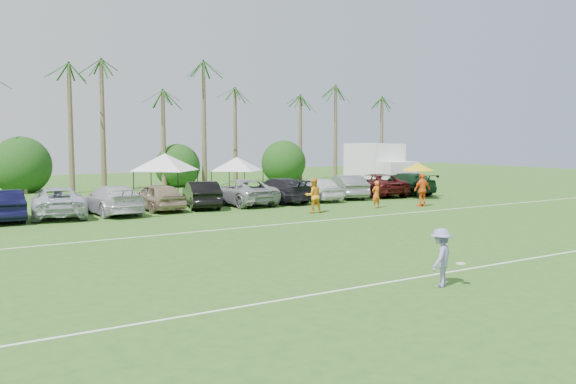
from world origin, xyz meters
TOP-DOWN VIEW (x-y plane):
  - ground at (0.00, 0.00)m, footprint 120.00×120.00m
  - field_lines at (0.00, 8.00)m, footprint 80.00×12.10m
  - palm_tree_4 at (-4.00, 38.00)m, footprint 2.40×2.40m
  - palm_tree_5 at (0.00, 38.00)m, footprint 2.40×2.40m
  - palm_tree_6 at (4.00, 38.00)m, footprint 2.40×2.40m
  - palm_tree_7 at (8.00, 38.00)m, footprint 2.40×2.40m
  - palm_tree_8 at (13.00, 38.00)m, footprint 2.40×2.40m
  - palm_tree_9 at (18.00, 38.00)m, footprint 2.40×2.40m
  - palm_tree_10 at (23.00, 38.00)m, footprint 2.40×2.40m
  - palm_tree_11 at (27.00, 38.00)m, footprint 2.40×2.40m
  - bush_tree_1 at (-6.00, 39.00)m, footprint 4.00×4.00m
  - bush_tree_2 at (6.00, 39.00)m, footprint 4.00×4.00m
  - bush_tree_3 at (16.00, 39.00)m, footprint 4.00×4.00m
  - sideline_player_a at (9.25, 16.76)m, footprint 0.60×0.40m
  - sideline_player_b at (4.80, 16.85)m, footprint 1.10×0.96m
  - sideline_player_c at (12.18, 15.95)m, footprint 1.21×0.58m
  - box_truck at (18.31, 26.81)m, footprint 3.74×7.34m
  - canopy_tent_left at (-0.34, 25.32)m, footprint 4.55×4.55m
  - canopy_tent_right at (5.52, 26.85)m, footprint 4.02×4.02m
  - market_umbrella at (15.02, 19.20)m, footprint 2.18×2.18m
  - frisbee_player at (-2.24, 0.82)m, footprint 1.28×1.04m
  - parked_car_1 at (-10.07, 22.54)m, footprint 1.95×4.88m
  - parked_car_2 at (-7.36, 22.73)m, footprint 3.70×6.09m
  - parked_car_3 at (-4.66, 22.32)m, footprint 2.29×5.47m
  - parked_car_4 at (-1.95, 22.67)m, footprint 2.03×4.70m
  - parked_car_5 at (0.76, 22.55)m, footprint 2.94×5.07m
  - parked_car_6 at (3.47, 22.71)m, footprint 2.80×5.76m
  - parked_car_7 at (6.18, 22.63)m, footprint 2.64×5.60m
  - parked_car_8 at (8.88, 22.26)m, footprint 2.34×4.80m
  - parked_car_9 at (11.59, 22.55)m, footprint 3.11×5.07m
  - parked_car_10 at (14.30, 22.72)m, footprint 3.48×6.02m
  - parked_car_11 at (17.01, 22.46)m, footprint 3.02×5.71m

SIDE VIEW (x-z plane):
  - ground at x=0.00m, z-range 0.00..0.00m
  - field_lines at x=0.00m, z-range 0.00..0.01m
  - parked_car_1 at x=-10.07m, z-range 0.00..1.58m
  - parked_car_2 at x=-7.36m, z-range 0.00..1.58m
  - parked_car_3 at x=-4.66m, z-range 0.00..1.58m
  - parked_car_4 at x=-1.95m, z-range 0.00..1.58m
  - parked_car_5 at x=0.76m, z-range 0.00..1.58m
  - parked_car_6 at x=3.47m, z-range 0.00..1.58m
  - parked_car_7 at x=6.18m, z-range 0.00..1.58m
  - parked_car_8 at x=8.88m, z-range 0.00..1.58m
  - parked_car_9 at x=11.59m, z-range 0.00..1.58m
  - parked_car_10 at x=14.30m, z-range 0.00..1.58m
  - parked_car_11 at x=17.01m, z-range 0.00..1.58m
  - sideline_player_a at x=9.25m, z-range 0.00..1.61m
  - frisbee_player at x=-2.24m, z-range 0.00..1.66m
  - sideline_player_b at x=4.80m, z-range 0.00..1.92m
  - sideline_player_c at x=12.18m, z-range 0.00..2.01m
  - bush_tree_1 at x=-6.00m, z-range -0.20..3.80m
  - bush_tree_2 at x=6.00m, z-range -0.20..3.80m
  - bush_tree_3 at x=16.00m, z-range -0.20..3.80m
  - box_truck at x=18.31m, z-range 0.13..3.74m
  - market_umbrella at x=15.02m, z-range 0.96..3.39m
  - canopy_tent_right at x=5.52m, z-range 1.16..4.42m
  - canopy_tent_left at x=-0.34m, z-range 1.31..5.00m
  - palm_tree_4 at x=-4.00m, z-range 3.03..11.93m
  - palm_tree_8 at x=13.00m, z-range 3.03..11.93m
  - palm_tree_5 at x=0.00m, z-range 3.40..13.30m
  - palm_tree_9 at x=18.00m, z-range 3.40..13.30m
  - palm_tree_6 at x=4.00m, z-range 3.76..14.66m
  - palm_tree_10 at x=23.00m, z-range 3.76..14.66m
  - palm_tree_7 at x=8.00m, z-range 4.11..16.01m
  - palm_tree_11 at x=27.00m, z-range 4.11..16.01m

